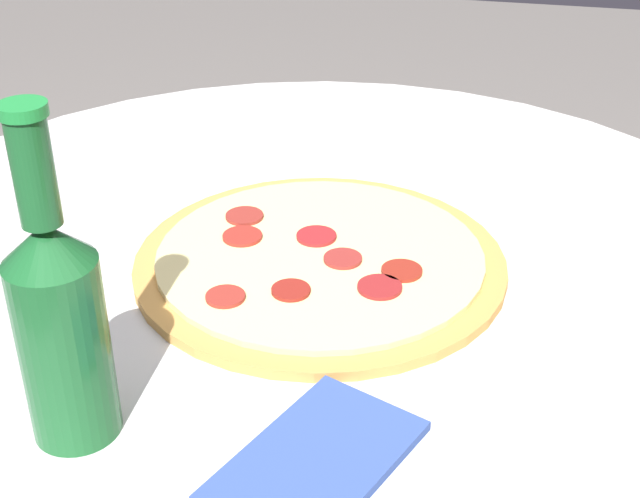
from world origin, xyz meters
TOP-DOWN VIEW (x-y plane):
  - table at (0.00, 0.00)m, footprint 1.01×1.01m
  - pizza at (0.03, 0.01)m, footprint 0.36×0.36m
  - beer_bottle at (0.29, -0.11)m, footprint 0.06×0.06m
  - napkin at (0.29, 0.07)m, footprint 0.18×0.15m

SIDE VIEW (x-z plane):
  - table at x=0.00m, z-range 0.21..0.97m
  - napkin at x=0.29m, z-range 0.76..0.77m
  - pizza at x=0.03m, z-range 0.76..0.78m
  - beer_bottle at x=0.29m, z-range 0.73..0.99m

